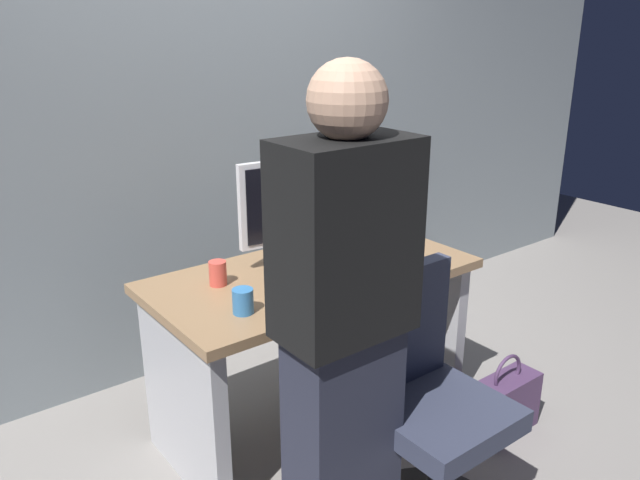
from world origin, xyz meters
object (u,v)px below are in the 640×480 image
object	(u,v)px
mouse	(374,259)
cell_phone	(418,261)
office_chair	(426,414)
person_at_desk	(344,334)
keyboard	(324,275)
monitor	(298,204)
cup_by_monitor	(218,273)
handbag	(504,404)
desk	(313,321)
cup_near_keyboard	(243,301)
book_stack	(364,229)

from	to	relation	value
mouse	cell_phone	xyz separation A→B (m)	(0.16, -0.11, -0.01)
office_chair	person_at_desk	distance (m)	0.54
keyboard	cell_phone	bearing A→B (deg)	-17.22
monitor	keyboard	size ratio (longest dim) A/B	1.26
cup_by_monitor	cell_phone	size ratio (longest dim) A/B	0.69
person_at_desk	handbag	world-z (taller)	person_at_desk
keyboard	mouse	bearing A→B (deg)	-2.35
desk	cell_phone	world-z (taller)	cell_phone
cup_near_keyboard	cell_phone	size ratio (longest dim) A/B	0.64
cup_near_keyboard	handbag	distance (m)	1.31
desk	keyboard	bearing A→B (deg)	-94.31
book_stack	cell_phone	world-z (taller)	book_stack
cup_near_keyboard	cell_phone	world-z (taller)	cup_near_keyboard
desk	cup_near_keyboard	distance (m)	0.55
desk	cup_by_monitor	world-z (taller)	cup_by_monitor
desk	mouse	xyz separation A→B (m)	(0.27, -0.08, 0.25)
mouse	cell_phone	world-z (taller)	mouse
keyboard	cup_near_keyboard	world-z (taller)	cup_near_keyboard
desk	person_at_desk	world-z (taller)	person_at_desk
monitor	keyboard	world-z (taller)	monitor
office_chair	mouse	bearing A→B (deg)	64.12
desk	person_at_desk	size ratio (longest dim) A/B	0.83
person_at_desk	handbag	distance (m)	1.23
keyboard	handbag	distance (m)	1.00
monitor	cell_phone	size ratio (longest dim) A/B	3.75
mouse	book_stack	size ratio (longest dim) A/B	0.52
person_at_desk	handbag	xyz separation A→B (m)	(1.01, 0.09, -0.70)
keyboard	handbag	world-z (taller)	keyboard
person_at_desk	keyboard	xyz separation A→B (m)	(0.38, 0.58, -0.09)
person_at_desk	cup_near_keyboard	world-z (taller)	person_at_desk
keyboard	cup_near_keyboard	xyz separation A→B (m)	(-0.43, -0.08, 0.04)
cup_near_keyboard	office_chair	bearing A→B (deg)	-52.18
keyboard	cup_by_monitor	size ratio (longest dim) A/B	4.35
office_chair	handbag	xyz separation A→B (m)	(0.65, 0.13, -0.29)
keyboard	person_at_desk	bearing A→B (deg)	-126.33
mouse	book_stack	world-z (taller)	book_stack
handbag	mouse	bearing A→B (deg)	126.02
cup_near_keyboard	monitor	bearing A→B (deg)	33.40
cup_near_keyboard	desk	bearing A→B (deg)	21.29
desk	cup_near_keyboard	bearing A→B (deg)	-158.71
cup_by_monitor	cell_phone	bearing A→B (deg)	-20.55
cup_near_keyboard	handbag	xyz separation A→B (m)	(1.06, -0.40, -0.65)
desk	book_stack	world-z (taller)	book_stack
office_chair	cup_by_monitor	world-z (taller)	office_chair
monitor	desk	bearing A→B (deg)	-99.51
mouse	handbag	world-z (taller)	mouse
person_at_desk	book_stack	distance (m)	1.14
book_stack	cup_by_monitor	bearing A→B (deg)	-177.09
monitor	cup_by_monitor	size ratio (longest dim) A/B	5.46
book_stack	mouse	bearing A→B (deg)	-123.01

